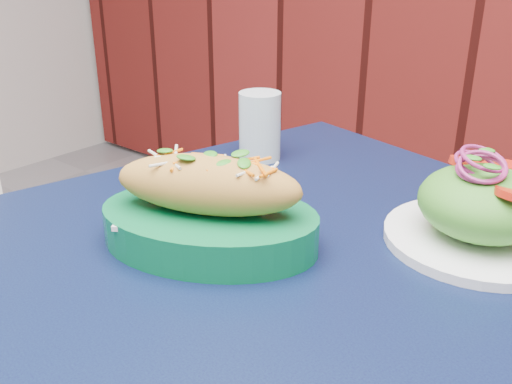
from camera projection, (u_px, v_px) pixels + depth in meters
The scene contains 4 objects.
cafe_table at pixel (297, 326), 0.68m from camera, with size 0.97×0.97×0.75m.
banh_mi_basket at pixel (209, 209), 0.66m from camera, with size 0.31×0.26×0.12m.
salad_plate at pixel (482, 209), 0.67m from camera, with size 0.22×0.22×0.11m.
water_glass at pixel (260, 126), 0.94m from camera, with size 0.07×0.07×0.11m, color silver.
Camera 1 is at (0.25, 1.06, 1.08)m, focal length 40.00 mm.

